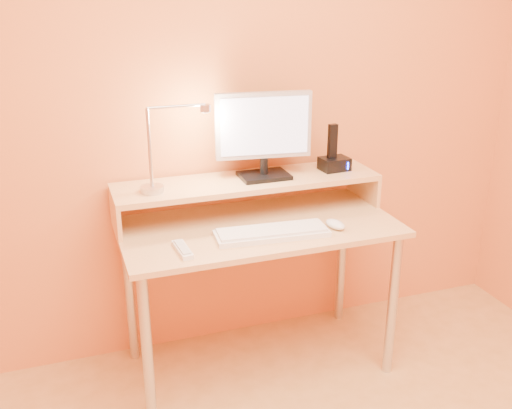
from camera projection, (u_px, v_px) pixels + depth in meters
name	position (u px, v px, depth m)	size (l,w,h in m)	color
wall_back	(235.00, 90.00, 2.65)	(3.00, 0.04, 2.50)	#D2773E
desk_leg_fl	(147.00, 353.00, 2.30)	(0.04, 0.04, 0.69)	silver
desk_leg_fr	(392.00, 306.00, 2.63)	(0.04, 0.04, 0.69)	silver
desk_leg_bl	(130.00, 293.00, 2.74)	(0.04, 0.04, 0.69)	silver
desk_leg_br	(342.00, 259.00, 3.08)	(0.04, 0.04, 0.69)	silver
desk_lower	(259.00, 227.00, 2.56)	(1.20, 0.60, 0.03)	tan
shelf_riser_left	(115.00, 214.00, 2.48)	(0.02, 0.30, 0.14)	tan
shelf_riser_right	(363.00, 185.00, 2.84)	(0.02, 0.30, 0.14)	tan
desk_shelf	(248.00, 182.00, 2.63)	(1.20, 0.30, 0.03)	tan
monitor_foot	(264.00, 176.00, 2.65)	(0.22, 0.16, 0.02)	black
monitor_neck	(264.00, 166.00, 2.64)	(0.04, 0.04, 0.07)	black
monitor_panel	(263.00, 125.00, 2.58)	(0.43, 0.04, 0.29)	#AFAFB5
monitor_back	(262.00, 124.00, 2.60)	(0.39, 0.01, 0.25)	black
monitor_screen	(265.00, 126.00, 2.56)	(0.39, 0.00, 0.25)	silver
lamp_base	(152.00, 189.00, 2.47)	(0.10, 0.10, 0.03)	silver
lamp_post	(150.00, 148.00, 2.40)	(0.01, 0.01, 0.33)	silver
lamp_arm	(176.00, 106.00, 2.38)	(0.01, 0.01, 0.24)	silver
lamp_head	(205.00, 108.00, 2.42)	(0.04, 0.04, 0.03)	silver
lamp_bulb	(205.00, 112.00, 2.43)	(0.03, 0.03, 0.00)	#FFEAC6
phone_dock	(334.00, 164.00, 2.75)	(0.13, 0.10, 0.06)	black
phone_handset	(333.00, 141.00, 2.71)	(0.04, 0.03, 0.16)	black
phone_led	(348.00, 166.00, 2.72)	(0.01, 0.00, 0.04)	#1C2DEF
keyboard	(272.00, 233.00, 2.43)	(0.47, 0.15, 0.02)	white
mouse	(335.00, 224.00, 2.51)	(0.06, 0.11, 0.04)	silver
remote_control	(183.00, 250.00, 2.29)	(0.04, 0.17, 0.02)	white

